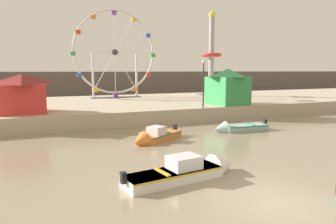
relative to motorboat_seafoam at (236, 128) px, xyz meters
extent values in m
plane|color=gray|center=(-6.28, -11.31, -0.25)|extent=(240.00, 240.00, 0.00)
cube|color=#B7A88E|center=(-6.28, 13.78, 0.37)|extent=(110.00, 18.20, 1.24)
cube|color=#564C47|center=(-6.28, 33.55, 1.95)|extent=(140.00, 3.00, 4.40)
cube|color=#93BCAD|center=(0.78, -0.05, -0.02)|extent=(3.50, 1.45, 0.45)
cube|color=#237566|center=(0.78, -0.05, 0.16)|extent=(3.47, 1.47, 0.08)
cone|color=#93BCAD|center=(-1.39, 0.08, -0.02)|extent=(1.01, 1.24, 1.19)
cube|color=black|center=(2.59, -0.15, 0.31)|extent=(0.21, 0.25, 0.44)
cube|color=#237566|center=(1.21, -0.07, 0.23)|extent=(0.22, 1.07, 0.06)
cube|color=silver|center=(-8.71, -7.94, -0.02)|extent=(4.40, 1.91, 0.45)
cube|color=gold|center=(-8.71, -7.94, 0.16)|extent=(4.36, 1.92, 0.08)
cone|color=silver|center=(-6.05, -7.53, -0.02)|extent=(1.34, 1.39, 1.22)
cube|color=black|center=(-10.92, -8.27, 0.31)|extent=(0.23, 0.27, 0.44)
cube|color=silver|center=(-8.19, -7.86, 0.48)|extent=(1.42, 1.21, 0.55)
cube|color=gold|center=(-9.24, -8.02, 0.23)|extent=(0.32, 1.11, 0.06)
cube|color=orange|center=(-6.31, -0.39, -0.04)|extent=(3.44, 2.75, 0.42)
cube|color=#237566|center=(-6.31, -0.39, 0.13)|extent=(3.42, 2.75, 0.08)
cone|color=orange|center=(-8.08, -1.47, -0.04)|extent=(1.38, 1.46, 1.16)
cube|color=black|center=(-4.83, 0.51, 0.28)|extent=(0.30, 0.31, 0.44)
cube|color=silver|center=(-6.66, -0.60, 0.43)|extent=(1.35, 1.35, 0.52)
cube|color=#237566|center=(-5.96, -0.18, 0.20)|extent=(0.68, 0.97, 0.06)
torus|color=silver|center=(-4.68, 18.79, 6.54)|extent=(10.13, 0.24, 10.13)
cylinder|color=#38383D|center=(-4.68, 18.79, 6.54)|extent=(0.70, 0.50, 0.70)
cylinder|color=silver|center=(-6.82, 18.79, 7.78)|extent=(4.32, 0.08, 2.55)
cube|color=red|center=(-8.96, 18.79, 8.74)|extent=(0.56, 0.48, 0.44)
cylinder|color=silver|center=(-7.15, 18.79, 6.54)|extent=(4.94, 0.08, 0.09)
cube|color=#33934C|center=(-9.62, 18.79, 6.26)|extent=(0.56, 0.48, 0.44)
cylinder|color=silver|center=(-6.82, 18.79, 5.30)|extent=(4.32, 0.08, 2.54)
cube|color=#3356B7|center=(-8.96, 18.79, 3.79)|extent=(0.56, 0.48, 0.44)
cylinder|color=silver|center=(-5.92, 18.79, 4.40)|extent=(2.55, 0.08, 4.32)
cube|color=yellow|center=(-7.16, 18.79, 1.98)|extent=(0.56, 0.48, 0.44)
cylinder|color=silver|center=(-4.68, 18.79, 4.07)|extent=(0.09, 0.08, 4.94)
cube|color=purple|center=(-4.68, 18.79, 1.31)|extent=(0.56, 0.48, 0.44)
cylinder|color=silver|center=(-3.44, 18.79, 4.40)|extent=(2.54, 0.08, 4.32)
cube|color=orange|center=(-2.21, 18.79, 1.97)|extent=(0.56, 0.48, 0.44)
cylinder|color=silver|center=(-2.54, 18.79, 5.30)|extent=(4.32, 0.08, 2.55)
cube|color=red|center=(-0.40, 18.79, 3.78)|extent=(0.56, 0.48, 0.44)
cylinder|color=silver|center=(-2.21, 18.79, 6.54)|extent=(4.94, 0.08, 0.09)
cube|color=#33934C|center=(0.27, 18.79, 6.25)|extent=(0.56, 0.48, 0.44)
cylinder|color=silver|center=(-2.54, 18.79, 7.77)|extent=(4.32, 0.08, 2.54)
cube|color=#3356B7|center=(-0.39, 18.79, 8.73)|extent=(0.56, 0.48, 0.44)
cylinder|color=silver|center=(-3.44, 18.79, 8.68)|extent=(2.55, 0.08, 4.32)
cube|color=yellow|center=(-2.20, 18.79, 10.54)|extent=(0.56, 0.48, 0.44)
cylinder|color=silver|center=(-4.68, 18.79, 9.01)|extent=(0.09, 0.08, 4.94)
cube|color=purple|center=(-4.67, 18.79, 11.20)|extent=(0.56, 0.48, 0.44)
cylinder|color=silver|center=(-5.91, 18.79, 8.68)|extent=(2.54, 0.08, 4.32)
cube|color=orange|center=(-7.15, 18.79, 10.54)|extent=(0.56, 0.48, 0.44)
cylinder|color=silver|center=(-7.40, 18.79, 3.77)|extent=(0.28, 0.28, 5.54)
cylinder|color=silver|center=(-1.96, 18.79, 3.77)|extent=(0.28, 0.28, 5.54)
cylinder|color=silver|center=(-4.68, 18.79, 6.54)|extent=(5.44, 0.18, 0.18)
cube|color=#4C4C51|center=(-4.68, 18.79, 1.03)|extent=(6.24, 1.20, 0.08)
cylinder|color=#999EA3|center=(7.89, 17.02, 6.12)|extent=(0.70, 0.70, 10.26)
torus|color=red|center=(7.89, 17.02, 6.37)|extent=(2.64, 2.64, 0.44)
sphere|color=yellow|center=(7.89, 17.02, 11.55)|extent=(0.90, 0.90, 0.90)
cube|color=#4C4C51|center=(7.89, 17.02, 1.11)|extent=(2.80, 2.80, 0.24)
cube|color=#33934C|center=(3.56, 6.58, 2.35)|extent=(3.44, 3.66, 2.72)
pyramid|color=#1C512A|center=(3.56, 6.58, 4.09)|extent=(3.78, 4.03, 0.80)
cube|color=red|center=(-14.73, 7.53, 2.13)|extent=(3.32, 3.30, 2.27)
pyramid|color=maroon|center=(-14.73, 7.53, 3.64)|extent=(3.65, 3.63, 0.80)
cylinder|color=#2D2D33|center=(0.00, 5.09, 2.98)|extent=(0.12, 0.12, 3.97)
sphere|color=#F2EACC|center=(0.00, 5.09, 5.11)|extent=(0.32, 0.32, 0.32)
camera|label=1|loc=(-13.75, -19.25, 4.29)|focal=33.27mm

